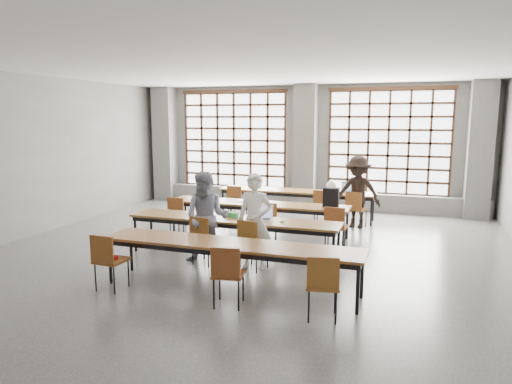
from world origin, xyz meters
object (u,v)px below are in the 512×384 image
at_px(desk_row_c, 233,222).
at_px(student_male, 255,221).
at_px(green_box, 232,215).
at_px(chair_back_mid, 322,204).
at_px(student_female, 207,218).
at_px(chair_near_mid, 227,270).
at_px(desk_row_b, 258,206).
at_px(chair_near_right, 323,281).
at_px(mouse, 282,221).
at_px(phone, 240,220).
at_px(chair_front_left, 203,235).
at_px(chair_mid_right, 335,224).
at_px(chair_near_left, 108,256).
at_px(student_back, 357,192).
at_px(chair_mid_centre, 267,219).
at_px(laptop_front, 263,216).
at_px(chair_mid_left, 179,212).
at_px(chair_front_right, 251,239).
at_px(desk_row_d, 230,247).
at_px(desk_row_a, 296,193).
at_px(backpack, 331,197).
at_px(chair_back_left, 236,199).
at_px(laptop_back, 349,190).
at_px(red_pouch, 111,257).
at_px(chair_back_right, 355,206).

bearing_deg(desk_row_c, student_male, -39.81).
height_order(desk_row_c, green_box, green_box).
relative_size(chair_back_mid, student_female, 0.54).
relative_size(chair_back_mid, chair_near_mid, 1.00).
relative_size(desk_row_b, chair_near_right, 4.55).
bearing_deg(mouse, phone, -174.07).
bearing_deg(chair_front_left, phone, 46.84).
bearing_deg(chair_mid_right, chair_near_left, -131.93).
distance_m(student_male, student_back, 3.84).
xyz_separation_m(chair_mid_centre, laptop_front, (0.18, -0.89, 0.25)).
height_order(chair_mid_left, chair_front_right, same).
xyz_separation_m(desk_row_c, desk_row_d, (0.57, -1.58, 0.00)).
relative_size(desk_row_c, chair_back_mid, 4.55).
bearing_deg(desk_row_a, chair_front_right, -86.77).
bearing_deg(green_box, chair_mid_left, 150.30).
relative_size(chair_back_mid, backpack, 2.20).
distance_m(chair_back_left, laptop_back, 2.85).
height_order(chair_back_left, red_pouch, chair_back_left).
bearing_deg(desk_row_d, mouse, 76.27).
height_order(chair_back_mid, chair_near_right, same).
distance_m(desk_row_a, backpack, 2.28).
bearing_deg(desk_row_d, desk_row_b, 100.98).
relative_size(chair_mid_centre, student_female, 0.54).
distance_m(green_box, phone, 0.29).
xyz_separation_m(chair_mid_right, student_back, (0.19, 2.10, 0.31)).
bearing_deg(backpack, chair_mid_left, -167.36).
height_order(desk_row_a, backpack, backpack).
bearing_deg(mouse, backpack, 70.64).
bearing_deg(mouse, laptop_back, 78.99).
xyz_separation_m(chair_near_left, mouse, (2.08, 2.19, 0.21)).
bearing_deg(chair_front_right, chair_mid_right, 54.28).
bearing_deg(red_pouch, chair_mid_centre, 64.46).
height_order(desk_row_d, chair_near_right, chair_near_right).
height_order(student_male, red_pouch, student_male).
distance_m(desk_row_b, red_pouch, 3.91).
xyz_separation_m(chair_mid_left, laptop_front, (2.20, -0.89, 0.25)).
distance_m(chair_front_left, green_box, 0.79).
xyz_separation_m(chair_back_left, chair_mid_right, (2.81, -1.97, 0.00)).
bearing_deg(desk_row_b, phone, -82.30).
height_order(chair_back_mid, chair_mid_right, same).
xyz_separation_m(desk_row_b, phone, (0.23, -1.73, 0.07)).
bearing_deg(backpack, student_male, -112.80).
height_order(chair_back_mid, mouse, chair_back_mid).
relative_size(chair_back_right, chair_mid_right, 1.00).
xyz_separation_m(desk_row_a, desk_row_c, (-0.34, -3.60, 0.00)).
bearing_deg(chair_front_left, desk_row_a, 81.19).
bearing_deg(chair_front_left, desk_row_b, 83.39).
relative_size(backpack, red_pouch, 2.00).
xyz_separation_m(desk_row_a, student_female, (-0.64, -4.10, 0.16)).
distance_m(chair_front_right, chair_near_mid, 1.60).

